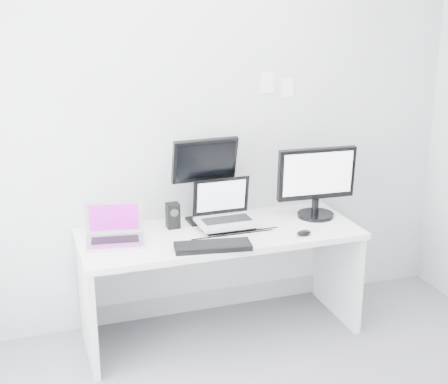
{
  "coord_description": "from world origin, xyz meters",
  "views": [
    {
      "loc": [
        -1.2,
        -2.4,
        2.2
      ],
      "look_at": [
        0.02,
        1.23,
        1.0
      ],
      "focal_mm": 51.21,
      "sensor_mm": 36.0,
      "label": 1
    }
  ],
  "objects": [
    {
      "name": "mouse",
      "position": [
        0.48,
        1.02,
        0.75
      ],
      "size": [
        0.11,
        0.08,
        0.03
      ],
      "primitive_type": "ellipsoid",
      "rotation": [
        0.0,
        0.0,
        0.17
      ],
      "color": "black",
      "rests_on": "desk"
    },
    {
      "name": "wall_note_0",
      "position": [
        0.45,
        1.59,
        1.62
      ],
      "size": [
        0.1,
        0.0,
        0.14
      ],
      "primitive_type": "cube",
      "color": "white",
      "rests_on": "back_wall"
    },
    {
      "name": "dell_laptop",
      "position": [
        0.06,
        1.29,
        0.89
      ],
      "size": [
        0.39,
        0.31,
        0.32
      ],
      "primitive_type": "cube",
      "rotation": [
        0.0,
        0.0,
        0.02
      ],
      "color": "silver",
      "rests_on": "desk"
    },
    {
      "name": "samsung_monitor",
      "position": [
        0.71,
        1.31,
        0.98
      ],
      "size": [
        0.56,
        0.28,
        0.5
      ],
      "primitive_type": "cube",
      "rotation": [
        0.0,
        0.0,
        -0.05
      ],
      "color": "black",
      "rests_on": "desk"
    },
    {
      "name": "macbook",
      "position": [
        -0.68,
        1.25,
        0.86
      ],
      "size": [
        0.39,
        0.31,
        0.26
      ],
      "primitive_type": "cube",
      "rotation": [
        0.0,
        0.0,
        -0.15
      ],
      "color": "silver",
      "rests_on": "desk"
    },
    {
      "name": "keyboard",
      "position": [
        -0.13,
        0.99,
        0.75
      ],
      "size": [
        0.48,
        0.23,
        0.03
      ],
      "primitive_type": "cube",
      "rotation": [
        0.0,
        0.0,
        -0.15
      ],
      "color": "black",
      "rests_on": "desk"
    },
    {
      "name": "wall_note_1",
      "position": [
        0.6,
        1.59,
        1.58
      ],
      "size": [
        0.09,
        0.0,
        0.13
      ],
      "primitive_type": "cube",
      "color": "white",
      "rests_on": "back_wall"
    },
    {
      "name": "desk",
      "position": [
        0.0,
        1.25,
        0.36
      ],
      "size": [
        1.8,
        0.7,
        0.73
      ],
      "primitive_type": "cube",
      "color": "white",
      "rests_on": "ground"
    },
    {
      "name": "back_wall",
      "position": [
        0.0,
        1.6,
        1.35
      ],
      "size": [
        3.6,
        0.0,
        3.6
      ],
      "primitive_type": "plane",
      "rotation": [
        1.57,
        0.0,
        0.0
      ],
      "color": "silver",
      "rests_on": "ground"
    },
    {
      "name": "rear_monitor",
      "position": [
        -0.04,
        1.47,
        1.03
      ],
      "size": [
        0.44,
        0.18,
        0.59
      ],
      "primitive_type": "cube",
      "rotation": [
        0.0,
        0.0,
        0.05
      ],
      "color": "black",
      "rests_on": "desk"
    },
    {
      "name": "speaker",
      "position": [
        -0.27,
        1.42,
        0.81
      ],
      "size": [
        0.1,
        0.1,
        0.17
      ],
      "primitive_type": "cube",
      "rotation": [
        0.0,
        0.0,
        0.19
      ],
      "color": "black",
      "rests_on": "desk"
    }
  ]
}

